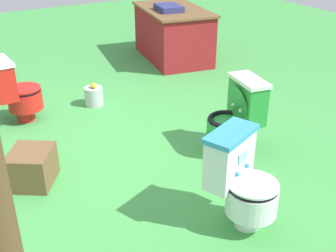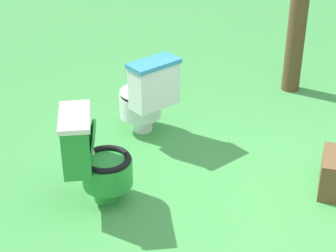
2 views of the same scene
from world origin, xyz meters
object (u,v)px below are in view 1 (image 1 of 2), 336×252
(vendor_table, at_px, (173,33))
(small_crate, at_px, (32,167))
(lemon_bucket, at_px, (94,96))
(toilet_red, at_px, (15,91))
(toilet_white, at_px, (242,180))
(toilet_green, at_px, (236,116))

(vendor_table, bearing_deg, small_crate, -49.26)
(small_crate, relative_size, lemon_bucket, 1.38)
(vendor_table, distance_m, lemon_bucket, 2.05)
(small_crate, bearing_deg, toilet_red, 172.98)
(toilet_white, relative_size, toilet_green, 1.00)
(toilet_green, distance_m, toilet_red, 2.34)
(small_crate, height_order, lemon_bucket, small_crate)
(small_crate, bearing_deg, vendor_table, 130.74)
(toilet_red, bearing_deg, vendor_table, 108.72)
(toilet_green, relative_size, lemon_bucket, 2.63)
(vendor_table, distance_m, small_crate, 3.62)
(toilet_green, xyz_separation_m, lemon_bucket, (-1.69, -0.78, -0.26))
(toilet_green, height_order, toilet_red, same)
(toilet_white, xyz_separation_m, toilet_green, (-0.86, 0.61, 0.00))
(toilet_white, distance_m, toilet_red, 2.72)
(toilet_white, bearing_deg, toilet_red, -90.75)
(toilet_green, distance_m, vendor_table, 2.93)
(small_crate, bearing_deg, toilet_white, 43.19)
(toilet_white, xyz_separation_m, small_crate, (-1.27, -1.19, -0.22))
(toilet_green, xyz_separation_m, toilet_red, (-1.66, -1.65, -0.00))
(toilet_white, bearing_deg, toilet_green, -148.75)
(small_crate, bearing_deg, lemon_bucket, 141.11)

